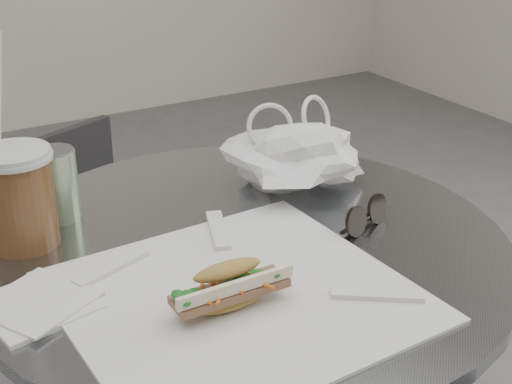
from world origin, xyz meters
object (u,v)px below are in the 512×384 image
chair_far (114,284)px  banh_mi (229,287)px  drink_can (58,184)px  iced_coffee (19,196)px  sunglasses (365,217)px

chair_far → banh_mi: (-0.11, -0.81, 0.47)m
chair_far → drink_can: 0.71m
chair_far → iced_coffee: (-0.28, -0.52, 0.51)m
banh_mi → chair_far: bearing=82.2°
chair_far → sunglasses: size_ratio=6.57×
banh_mi → sunglasses: bearing=17.6°
chair_far → sunglasses: (0.16, -0.73, 0.46)m
banh_mi → drink_can: (-0.10, 0.35, 0.02)m
iced_coffee → sunglasses: bearing=-24.7°
iced_coffee → drink_can: size_ratio=2.72×
sunglasses → drink_can: bearing=127.2°
banh_mi → sunglasses: 0.29m
iced_coffee → drink_can: (0.07, 0.05, -0.02)m
banh_mi → drink_can: 0.36m
banh_mi → iced_coffee: bearing=120.1°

